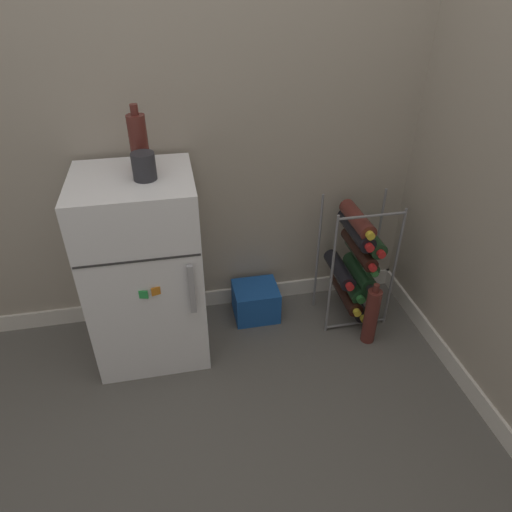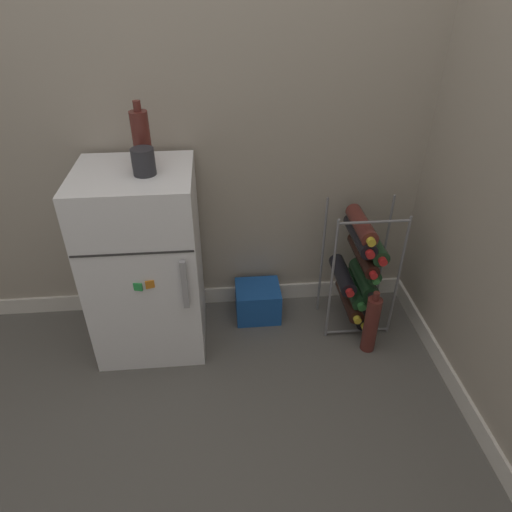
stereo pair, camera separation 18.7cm
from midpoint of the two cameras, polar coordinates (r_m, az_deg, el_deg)
The scene contains 8 objects.
ground_plane at distance 2.12m, azimuth 0.12°, elevation -15.09°, with size 14.00×14.00×0.00m, color #56544F.
wall_back at distance 2.02m, azimuth -1.51°, elevation 23.52°, with size 6.88×0.07×2.50m.
mini_fridge at distance 2.08m, azimuth -11.16°, elevation -0.94°, with size 0.48×0.47×0.87m.
wine_rack at distance 2.26m, azimuth 15.07°, elevation -1.49°, with size 0.33×0.33×0.66m.
soda_box at distance 2.37m, azimuth 2.50°, elevation -5.75°, with size 0.23×0.20×0.18m.
fridge_top_cup at distance 1.81m, azimuth -11.00°, elevation 11.44°, with size 0.09×0.09×0.10m.
fridge_top_bottle at distance 1.89m, azimuth -11.33°, elevation 14.28°, with size 0.07×0.07×0.25m.
loose_bottle_floor at distance 2.23m, azimuth 16.58°, elevation -8.24°, with size 0.07×0.07×0.34m.
Camera 2 is at (-0.04, -1.41, 1.59)m, focal length 32.00 mm.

